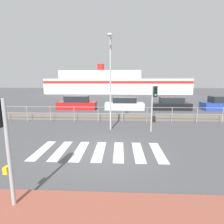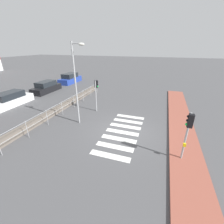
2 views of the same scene
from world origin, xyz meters
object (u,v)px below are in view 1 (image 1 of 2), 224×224
at_px(traffic_light_near, 2,131).
at_px(streetlamp, 110,73).
at_px(ferry_boat, 114,84).
at_px(traffic_light_far, 154,99).
at_px(parked_car_blue, 222,104).
at_px(parked_car_black, 171,104).
at_px(parked_car_red, 77,103).
at_px(parked_car_white, 124,104).

bearing_deg(traffic_light_near, streetlamp, 73.65).
distance_m(traffic_light_near, ferry_boat, 43.82).
distance_m(traffic_light_far, parked_car_blue, 13.18).
xyz_separation_m(traffic_light_far, parked_car_black, (3.72, 9.08, -1.53)).
xyz_separation_m(streetlamp, parked_car_red, (-4.41, 8.89, -3.07)).
height_order(streetlamp, ferry_boat, ferry_boat).
bearing_deg(ferry_boat, parked_car_black, -74.79).
xyz_separation_m(traffic_light_far, parked_car_blue, (9.43, 9.08, -1.47)).
distance_m(streetlamp, parked_car_blue, 15.38).
relative_size(traffic_light_far, ferry_boat, 0.08).
distance_m(traffic_light_near, streetlamp, 7.82).
xyz_separation_m(parked_car_white, parked_car_blue, (11.04, 0.00, 0.06)).
bearing_deg(traffic_light_near, traffic_light_far, 55.58).
bearing_deg(parked_car_white, streetlamp, -97.24).
distance_m(streetlamp, parked_car_black, 11.42).
relative_size(traffic_light_far, parked_car_white, 0.66).
bearing_deg(streetlamp, parked_car_white, 82.76).
height_order(traffic_light_near, traffic_light_far, traffic_light_far).
xyz_separation_m(traffic_light_near, parked_car_red, (-2.26, 16.22, -1.39)).
bearing_deg(streetlamp, traffic_light_near, -106.35).
relative_size(ferry_boat, parked_car_blue, 8.42).
relative_size(parked_car_red, parked_car_white, 1.00).
bearing_deg(traffic_light_near, parked_car_blue, 48.55).
relative_size(streetlamp, parked_car_red, 1.36).
xyz_separation_m(traffic_light_far, parked_car_red, (-7.14, 9.08, -1.48)).
bearing_deg(streetlamp, parked_car_blue, 36.13).
height_order(ferry_boat, parked_car_red, ferry_boat).
height_order(traffic_light_far, ferry_boat, ferry_boat).
bearing_deg(parked_car_white, ferry_boat, 94.49).
distance_m(traffic_light_near, parked_car_white, 16.61).
height_order(streetlamp, parked_car_blue, streetlamp).
bearing_deg(parked_car_black, parked_car_blue, 0.00).
relative_size(traffic_light_far, parked_car_blue, 0.66).
bearing_deg(parked_car_red, streetlamp, -63.63).
relative_size(streetlamp, parked_car_white, 1.36).
bearing_deg(parked_car_blue, parked_car_red, 180.00).
bearing_deg(ferry_boat, traffic_light_near, -91.46).
distance_m(traffic_light_near, traffic_light_far, 8.65).
bearing_deg(traffic_light_near, ferry_boat, 88.54).
relative_size(parked_car_black, parked_car_blue, 0.96).
xyz_separation_m(ferry_boat, parked_car_black, (7.50, -27.58, -1.93)).
xyz_separation_m(parked_car_red, parked_car_blue, (16.58, 0.00, 0.01)).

